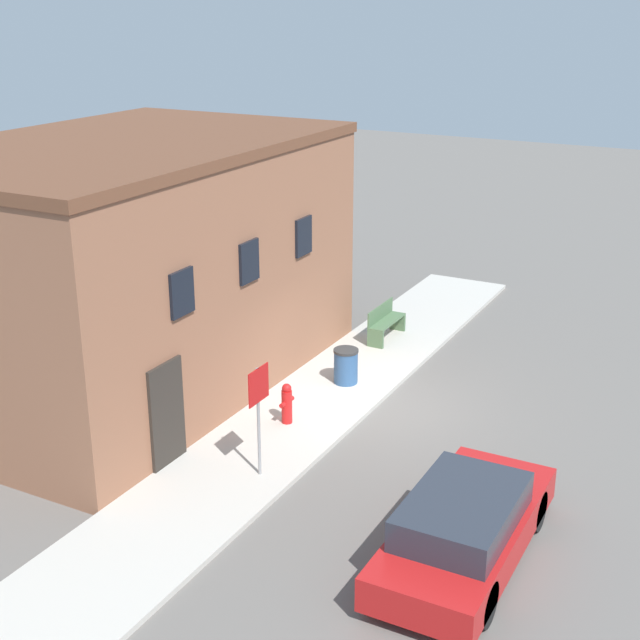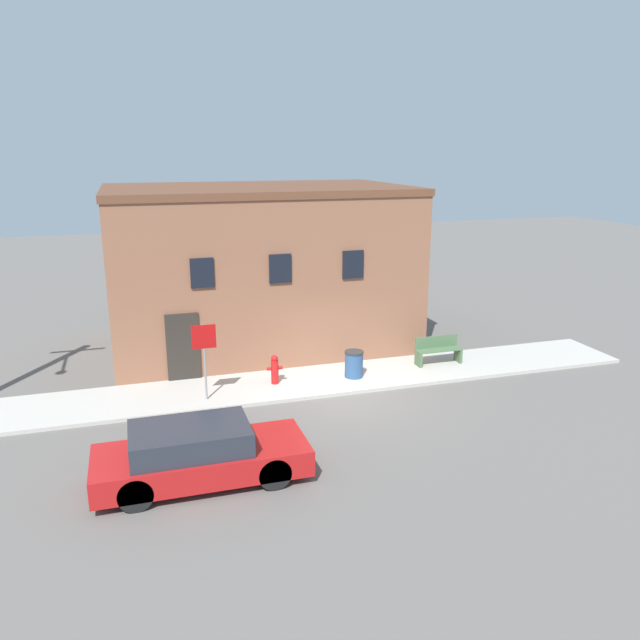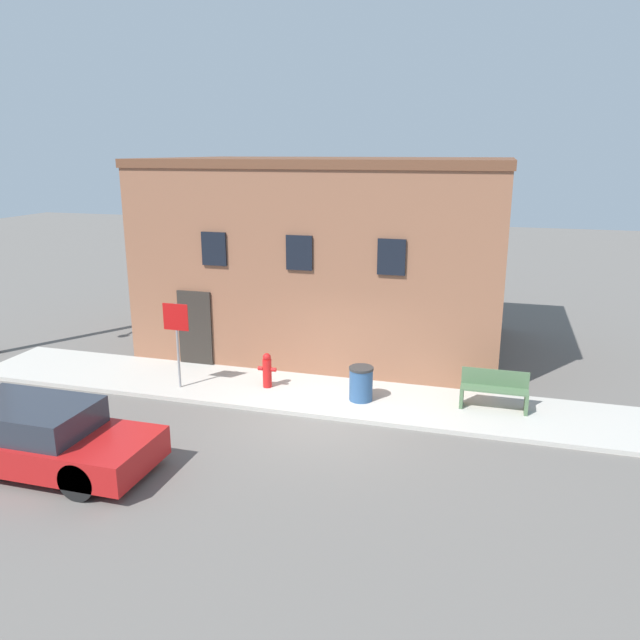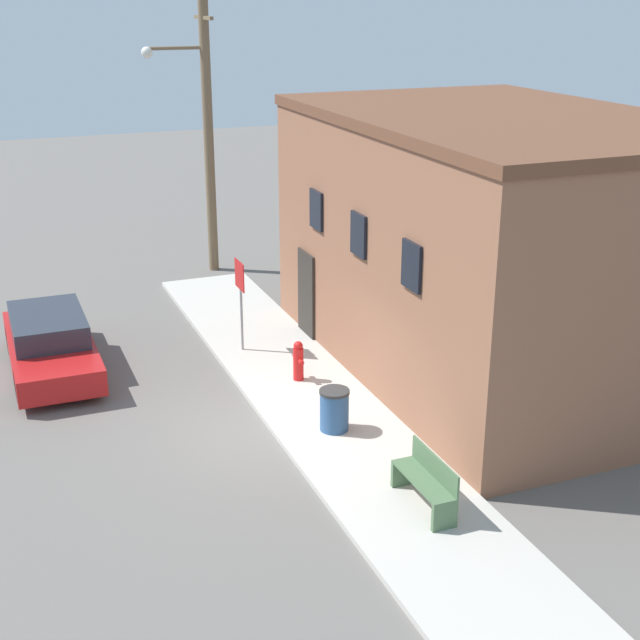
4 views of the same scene
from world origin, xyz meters
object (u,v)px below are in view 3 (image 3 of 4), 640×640
object	(u,v)px
stop_sign	(177,329)
parked_car	(37,437)
bench	(494,390)
trash_bin	(361,383)
fire_hydrant	(267,370)

from	to	relation	value
stop_sign	parked_car	world-z (taller)	stop_sign
bench	trash_bin	size ratio (longest dim) A/B	1.83
fire_hydrant	parked_car	size ratio (longest dim) A/B	0.20
bench	stop_sign	bearing A→B (deg)	-173.84
bench	parked_car	distance (m)	9.86
stop_sign	parked_car	xyz separation A→B (m)	(-0.70, -4.31, -1.01)
stop_sign	parked_car	size ratio (longest dim) A/B	0.48
parked_car	fire_hydrant	bearing A→B (deg)	60.17
stop_sign	parked_car	distance (m)	4.48
trash_bin	fire_hydrant	bearing A→B (deg)	175.93
trash_bin	parked_car	size ratio (longest dim) A/B	0.18
stop_sign	bench	xyz separation A→B (m)	(7.71, 0.83, -1.09)
parked_car	bench	bearing A→B (deg)	31.44
fire_hydrant	bench	size ratio (longest dim) A/B	0.59
stop_sign	bench	bearing A→B (deg)	6.16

